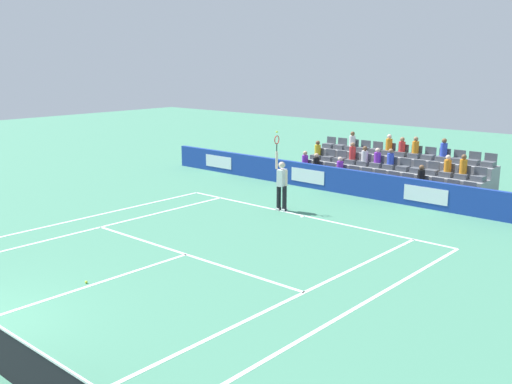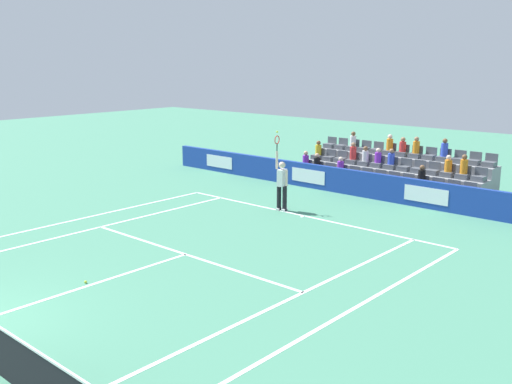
% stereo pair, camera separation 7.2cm
% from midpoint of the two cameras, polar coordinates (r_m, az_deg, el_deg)
% --- Properties ---
extents(line_baseline, '(10.97, 0.10, 0.01)m').
position_cam_midpoint_polar(line_baseline, '(20.41, 4.63, -2.33)').
color(line_baseline, white).
rests_on(line_baseline, ground).
extents(line_service, '(8.23, 0.10, 0.01)m').
position_cam_midpoint_polar(line_service, '(16.53, -6.96, -6.04)').
color(line_service, white).
rests_on(line_service, ground).
extents(line_centre_service, '(0.10, 6.40, 0.01)m').
position_cam_midpoint_polar(line_centre_service, '(14.75, -16.39, -8.86)').
color(line_centre_service, white).
rests_on(line_centre_service, ground).
extents(line_singles_sideline_left, '(0.10, 11.89, 0.01)m').
position_cam_midpoint_polar(line_singles_sideline_left, '(19.44, -16.08, -3.57)').
color(line_singles_sideline_left, white).
rests_on(line_singles_sideline_left, ground).
extents(line_singles_sideline_right, '(0.10, 11.89, 0.01)m').
position_cam_midpoint_polar(line_singles_sideline_right, '(13.57, 3.40, -10.27)').
color(line_singles_sideline_right, white).
rests_on(line_singles_sideline_right, ground).
extents(line_doubles_sideline_left, '(0.10, 11.89, 0.01)m').
position_cam_midpoint_polar(line_doubles_sideline_left, '(20.57, -18.15, -2.82)').
color(line_doubles_sideline_left, white).
rests_on(line_doubles_sideline_left, ground).
extents(line_doubles_sideline_right, '(0.10, 11.89, 0.01)m').
position_cam_midpoint_polar(line_doubles_sideline_right, '(12.84, 8.31, -11.77)').
color(line_doubles_sideline_right, white).
rests_on(line_doubles_sideline_right, ground).
extents(line_centre_mark, '(0.10, 0.20, 0.01)m').
position_cam_midpoint_polar(line_centre_mark, '(20.33, 4.46, -2.38)').
color(line_centre_mark, white).
rests_on(line_centre_mark, ground).
extents(sponsor_barrier, '(21.26, 0.22, 1.02)m').
position_cam_midpoint_polar(sponsor_barrier, '(23.42, 10.34, 0.74)').
color(sponsor_barrier, '#193899').
rests_on(sponsor_barrier, ground).
extents(tennis_player, '(0.53, 0.39, 2.85)m').
position_cam_midpoint_polar(tennis_player, '(20.89, 2.40, 0.84)').
color(tennis_player, black).
rests_on(tennis_player, ground).
extents(stadium_stand, '(8.06, 2.85, 2.19)m').
position_cam_midpoint_polar(stadium_stand, '(25.39, 13.02, 1.67)').
color(stadium_stand, gray).
rests_on(stadium_stand, ground).
extents(loose_tennis_ball, '(0.07, 0.07, 0.07)m').
position_cam_midpoint_polar(loose_tennis_ball, '(14.96, -16.33, -8.42)').
color(loose_tennis_ball, '#D1E533').
rests_on(loose_tennis_ball, ground).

